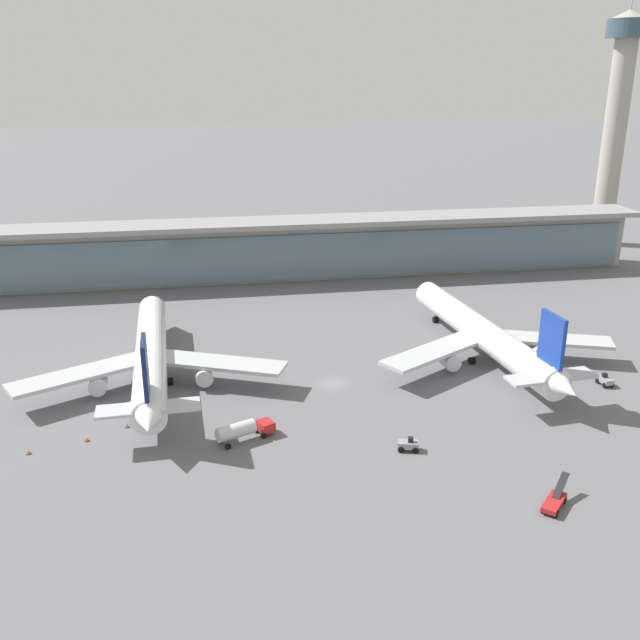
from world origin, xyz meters
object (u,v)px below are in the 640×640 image
service_truck_mid_apron_grey (605,380)px  service_truck_on_taxiway_grey (408,445)px  control_tower (617,112)px  safety_cone_alpha (29,452)px  safety_cone_charlie (87,439)px  service_truck_under_wing_red (555,501)px  airliner_centre_stand (484,334)px  airliner_left_stand (151,356)px  safety_cone_bravo (127,425)px  service_truck_by_tail_red (243,430)px

service_truck_mid_apron_grey → service_truck_on_taxiway_grey: same height
control_tower → safety_cone_alpha: size_ratio=100.96×
service_truck_on_taxiway_grey → control_tower: bearing=49.8°
service_truck_mid_apron_grey → safety_cone_charlie: (-82.82, -4.87, -0.56)m
service_truck_under_wing_red → safety_cone_alpha: (-65.09, 24.04, -0.49)m
service_truck_under_wing_red → safety_cone_alpha: 69.39m
service_truck_on_taxiway_grey → safety_cone_charlie: (-44.21, 10.36, -0.56)m
airliner_centre_stand → safety_cone_alpha: (-74.44, -21.53, -4.54)m
airliner_left_stand → service_truck_under_wing_red: (49.39, -45.31, -4.05)m
airliner_centre_stand → service_truck_on_taxiway_grey: airliner_centre_stand is taller
safety_cone_bravo → safety_cone_charlie: size_ratio=1.00×
control_tower → safety_cone_alpha: bearing=-144.8°
service_truck_mid_apron_grey → safety_cone_charlie: 82.97m
service_truck_under_wing_red → service_truck_on_taxiway_grey: bearing=130.0°
service_truck_mid_apron_grey → safety_cone_alpha: size_ratio=4.24×
service_truck_mid_apron_grey → control_tower: bearing=60.0°
service_truck_by_tail_red → service_truck_on_taxiway_grey: 23.36m
service_truck_mid_apron_grey → safety_cone_alpha: bearing=-175.4°
control_tower → safety_cone_bravo: bearing=-143.8°
control_tower → service_truck_by_tail_red: bearing=-138.1°
control_tower → safety_cone_alpha: 181.84m
safety_cone_charlie → control_tower: bearing=36.0°
service_truck_on_taxiway_grey → control_tower: 149.69m
airliner_centre_stand → service_truck_under_wing_red: (-9.35, -45.57, -4.05)m
service_truck_mid_apron_grey → safety_cone_bravo: 77.56m
service_truck_mid_apron_grey → service_truck_on_taxiway_grey: bearing=-158.5°
service_truck_by_tail_red → safety_cone_bravo: service_truck_by_tail_red is taller
safety_cone_bravo → safety_cone_charlie: 6.21m
service_truck_mid_apron_grey → control_tower: 116.33m
service_truck_under_wing_red → safety_cone_bravo: 60.20m
airliner_centre_stand → safety_cone_charlie: 69.86m
airliner_centre_stand → safety_cone_charlie: airliner_centre_stand is taller
safety_cone_alpha → safety_cone_charlie: size_ratio=1.00×
safety_cone_bravo → service_truck_under_wing_red: bearing=-29.5°
airliner_centre_stand → control_tower: (70.76, 81.04, 33.70)m
service_truck_under_wing_red → safety_cone_charlie: size_ratio=8.36×
airliner_left_stand → airliner_centre_stand: bearing=0.3°
service_truck_under_wing_red → safety_cone_alpha: service_truck_under_wing_red is taller
service_truck_on_taxiway_grey → safety_cone_bravo: service_truck_on_taxiway_grey is taller
service_truck_mid_apron_grey → safety_cone_alpha: (-90.24, -7.21, -0.56)m
control_tower → safety_cone_alpha: control_tower is taller
service_truck_by_tail_red → safety_cone_charlie: service_truck_by_tail_red is taller
control_tower → safety_cone_charlie: bearing=-144.0°
service_truck_mid_apron_grey → safety_cone_alpha: 90.53m
service_truck_on_taxiway_grey → safety_cone_alpha: bearing=171.2°
airliner_left_stand → safety_cone_alpha: (-15.69, -21.27, -4.54)m
service_truck_by_tail_red → service_truck_mid_apron_grey: bearing=7.9°
airliner_left_stand → service_truck_on_taxiway_grey: bearing=-39.2°
service_truck_by_tail_red → airliner_left_stand: bearing=121.0°
airliner_left_stand → airliner_centre_stand: same height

